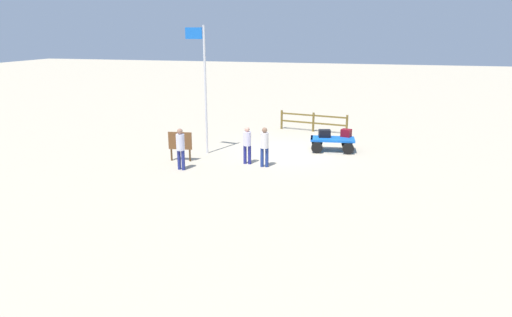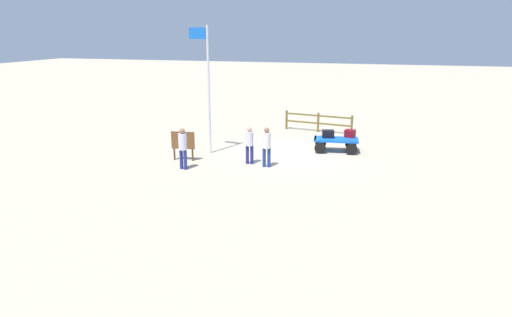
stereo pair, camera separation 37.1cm
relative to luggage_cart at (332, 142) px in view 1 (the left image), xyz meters
name	(u,v)px [view 1 (the left image)]	position (x,y,z in m)	size (l,w,h in m)	color
ground_plane	(289,152)	(1.91, 0.70, -0.45)	(120.00, 120.00, 0.00)	#B9AA90
luggage_cart	(332,142)	(0.00, 0.00, 0.00)	(2.12, 1.36, 0.62)	blue
suitcase_maroon	(346,133)	(-0.61, -0.47, 0.35)	(0.53, 0.48, 0.35)	maroon
suitcase_navy	(324,133)	(0.37, -0.10, 0.35)	(0.61, 0.48, 0.35)	black
worker_lead	(247,143)	(3.25, 3.06, 0.46)	(0.34, 0.32, 1.59)	navy
worker_trailing	(265,144)	(2.44, 3.31, 0.51)	(0.36, 0.36, 1.66)	navy
worker_supervisor	(180,146)	(5.61, 4.54, 0.54)	(0.40, 0.40, 1.70)	navy
flagpole	(203,81)	(5.59, 1.84, 2.83)	(0.94, 0.19, 5.67)	silver
signboard	(180,143)	(6.16, 3.34, 0.36)	(1.03, 0.17, 1.27)	#4C3319
wooden_fence	(313,121)	(1.42, -4.06, 0.16)	(3.83, 0.73, 1.07)	brown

